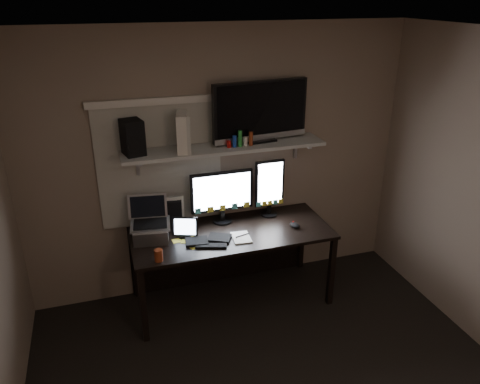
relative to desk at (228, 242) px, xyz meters
name	(u,v)px	position (x,y,z in m)	size (l,w,h in m)	color
ceiling	(312,43)	(0.00, -1.55, 1.95)	(3.60, 3.60, 0.00)	silver
back_wall	(220,164)	(0.00, 0.25, 0.70)	(3.60, 3.60, 0.00)	#796656
window_blinds	(160,166)	(-0.55, 0.24, 0.75)	(1.10, 0.02, 1.10)	beige
desk	(228,242)	(0.00, 0.00, 0.00)	(1.80, 0.75, 0.73)	black
wall_shelf	(225,148)	(0.00, 0.08, 0.91)	(1.80, 0.35, 0.03)	#B2B2AD
monitor_landscape	(222,197)	(-0.03, 0.10, 0.43)	(0.59, 0.06, 0.51)	black
monitor_portrait	(270,188)	(0.44, 0.10, 0.46)	(0.28, 0.05, 0.57)	black
keyboard	(208,240)	(-0.24, -0.22, 0.19)	(0.41, 0.16, 0.02)	black
mouse	(295,225)	(0.58, -0.21, 0.20)	(0.07, 0.11, 0.04)	black
notepad	(241,238)	(0.05, -0.26, 0.18)	(0.15, 0.21, 0.01)	white
tablet	(185,227)	(-0.42, -0.10, 0.27)	(0.22, 0.09, 0.20)	black
file_sorter	(169,213)	(-0.52, 0.13, 0.32)	(0.23, 0.11, 0.29)	black
laptop	(150,221)	(-0.71, -0.06, 0.37)	(0.34, 0.27, 0.38)	#BBBBC0
cup	(159,255)	(-0.70, -0.42, 0.23)	(0.07, 0.07, 0.10)	maroon
sticky_notes	(188,243)	(-0.42, -0.20, 0.18)	(0.34, 0.25, 0.00)	yellow
tv	(260,112)	(0.34, 0.12, 1.20)	(0.90, 0.16, 0.54)	black
game_console	(182,132)	(-0.37, 0.06, 1.09)	(0.08, 0.27, 0.32)	beige
speaker	(132,137)	(-0.78, 0.09, 1.07)	(0.16, 0.19, 0.29)	black
bottles	(240,138)	(0.13, 0.02, 1.00)	(0.23, 0.05, 0.14)	#A50F0C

